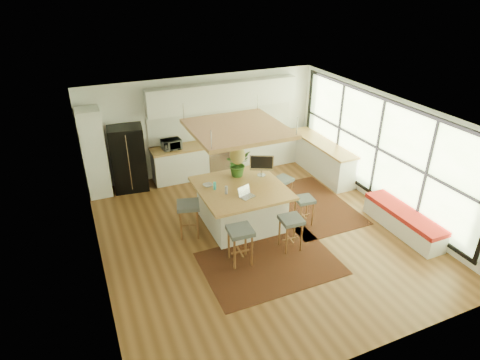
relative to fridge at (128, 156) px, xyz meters
name	(u,v)px	position (x,y,z in m)	size (l,w,h in m)	color
floor	(257,232)	(2.16, -3.17, -0.93)	(7.00, 7.00, 0.00)	brown
ceiling	(260,114)	(2.16, -3.17, 1.78)	(7.00, 7.00, 0.00)	white
wall_back	(204,125)	(2.16, 0.33, 0.42)	(6.50, 6.50, 0.00)	white
wall_front	(372,286)	(2.16, -6.67, 0.42)	(6.50, 6.50, 0.00)	white
wall_left	(93,211)	(-1.09, -3.17, 0.42)	(7.00, 7.00, 0.00)	white
wall_right	(385,153)	(5.41, -3.17, 0.42)	(7.00, 7.00, 0.00)	white
window_wall	(384,151)	(5.38, -3.17, 0.47)	(0.10, 6.20, 2.60)	black
pantry	(94,153)	(-0.79, 0.01, 0.20)	(0.55, 0.60, 2.25)	white
back_counter_base	(227,156)	(2.71, 0.01, -0.49)	(4.20, 0.60, 0.88)	white
back_counter_top	(227,141)	(2.71, 0.01, -0.03)	(4.24, 0.64, 0.05)	#AE7D3E
backsplash	(222,122)	(2.71, 0.31, 0.43)	(4.20, 0.02, 0.80)	white
upper_cabinets	(224,96)	(2.71, 0.15, 1.22)	(4.20, 0.34, 0.70)	white
range	(219,156)	(2.46, 0.01, -0.43)	(0.76, 0.62, 1.00)	#A5A5AA
right_counter_base	(321,158)	(5.09, -1.17, -0.49)	(0.60, 2.50, 0.88)	white
right_counter_top	(323,143)	(5.09, -1.17, -0.03)	(0.64, 2.54, 0.05)	#AE7D3E
window_bench	(403,221)	(5.11, -4.37, -0.68)	(0.52, 2.00, 0.50)	white
ceiling_panel	(237,141)	(1.86, -2.77, 1.12)	(1.86, 1.86, 0.80)	#AE7D3E
rug_near	(270,263)	(1.93, -4.23, -0.92)	(2.60, 1.80, 0.01)	black
rug_right	(309,205)	(3.82, -2.62, -0.92)	(1.80, 2.60, 0.01)	black
fridge	(128,156)	(0.00, 0.00, 0.00)	(0.85, 0.66, 1.70)	black
island	(241,205)	(1.98, -2.67, -0.46)	(1.85, 1.85, 0.93)	#AE7D3E
stool_near_left	(240,247)	(1.41, -3.95, -0.57)	(0.46, 0.46, 0.78)	#484F50
stool_near_right	(290,234)	(2.52, -3.94, -0.57)	(0.44, 0.44, 0.74)	#484F50
stool_right_front	(304,210)	(3.27, -3.24, -0.57)	(0.39, 0.39, 0.65)	#484F50
stool_right_back	(283,189)	(3.31, -2.19, -0.57)	(0.39, 0.39, 0.65)	#484F50
stool_left_side	(189,221)	(0.77, -2.66, -0.57)	(0.46, 0.46, 0.78)	#484F50
laptop	(247,192)	(1.92, -3.14, 0.12)	(0.31, 0.33, 0.23)	#A5A5AA
monitor	(262,165)	(2.63, -2.35, 0.26)	(0.55, 0.20, 0.51)	#A5A5AA
microwave	(171,143)	(1.14, -0.01, 0.17)	(0.49, 0.27, 0.33)	#A5A5AA
island_plant	(238,166)	(2.13, -2.12, 0.24)	(0.53, 0.59, 0.46)	#1E4C19
island_bowl	(208,185)	(1.32, -2.37, 0.03)	(0.20, 0.20, 0.05)	silver
island_bottle_0	(216,186)	(1.43, -2.57, 0.10)	(0.07, 0.07, 0.19)	#39DDE7
island_bottle_1	(226,190)	(1.58, -2.82, 0.10)	(0.07, 0.07, 0.19)	silver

